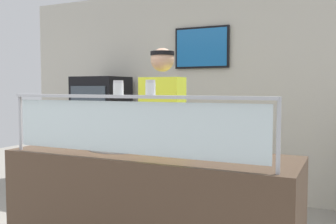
{
  "coord_description": "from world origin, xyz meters",
  "views": [
    {
      "loc": [
        2.26,
        -1.98,
        1.41
      ],
      "look_at": [
        1.15,
        0.38,
        1.24
      ],
      "focal_mm": 40.51,
      "sensor_mm": 36.0,
      "label": 1
    }
  ],
  "objects_px": {
    "pizza_server": "(123,144)",
    "drink_fridge": "(102,134)",
    "pizza_tray": "(122,146)",
    "pepper_flake_shaker": "(150,89)",
    "worker_figure": "(163,132)",
    "parmesan_shaker": "(118,89)"
  },
  "relations": [
    {
      "from": "pizza_server",
      "to": "drink_fridge",
      "type": "height_order",
      "value": "drink_fridge"
    },
    {
      "from": "pizza_tray",
      "to": "parmesan_shaker",
      "type": "relative_size",
      "value": 5.32
    },
    {
      "from": "pizza_tray",
      "to": "pizza_server",
      "type": "height_order",
      "value": "pizza_server"
    },
    {
      "from": "pizza_tray",
      "to": "parmesan_shaker",
      "type": "height_order",
      "value": "parmesan_shaker"
    },
    {
      "from": "pizza_tray",
      "to": "drink_fridge",
      "type": "relative_size",
      "value": 0.32
    },
    {
      "from": "pizza_server",
      "to": "parmesan_shaker",
      "type": "relative_size",
      "value": 3.03
    },
    {
      "from": "pizza_server",
      "to": "drink_fridge",
      "type": "distance_m",
      "value": 2.41
    },
    {
      "from": "pizza_server",
      "to": "pepper_flake_shaker",
      "type": "relative_size",
      "value": 2.98
    },
    {
      "from": "pizza_tray",
      "to": "drink_fridge",
      "type": "distance_m",
      "value": 2.38
    },
    {
      "from": "pepper_flake_shaker",
      "to": "parmesan_shaker",
      "type": "bearing_deg",
      "value": 180.0
    },
    {
      "from": "parmesan_shaker",
      "to": "pepper_flake_shaker",
      "type": "height_order",
      "value": "pepper_flake_shaker"
    },
    {
      "from": "pepper_flake_shaker",
      "to": "worker_figure",
      "type": "relative_size",
      "value": 0.05
    },
    {
      "from": "pizza_tray",
      "to": "pepper_flake_shaker",
      "type": "bearing_deg",
      "value": -39.99
    },
    {
      "from": "drink_fridge",
      "to": "worker_figure",
      "type": "bearing_deg",
      "value": -38.54
    },
    {
      "from": "worker_figure",
      "to": "drink_fridge",
      "type": "xyz_separation_m",
      "value": [
        -1.52,
        1.21,
        -0.23
      ]
    },
    {
      "from": "pizza_tray",
      "to": "pizza_server",
      "type": "bearing_deg",
      "value": -37.34
    },
    {
      "from": "pizza_tray",
      "to": "drink_fridge",
      "type": "height_order",
      "value": "drink_fridge"
    },
    {
      "from": "parmesan_shaker",
      "to": "worker_figure",
      "type": "relative_size",
      "value": 0.05
    },
    {
      "from": "pepper_flake_shaker",
      "to": "pizza_tray",
      "type": "bearing_deg",
      "value": 140.01
    },
    {
      "from": "worker_figure",
      "to": "drink_fridge",
      "type": "height_order",
      "value": "worker_figure"
    },
    {
      "from": "pizza_server",
      "to": "pepper_flake_shaker",
      "type": "xyz_separation_m",
      "value": [
        0.41,
        -0.35,
        0.41
      ]
    },
    {
      "from": "parmesan_shaker",
      "to": "drink_fridge",
      "type": "height_order",
      "value": "drink_fridge"
    }
  ]
}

